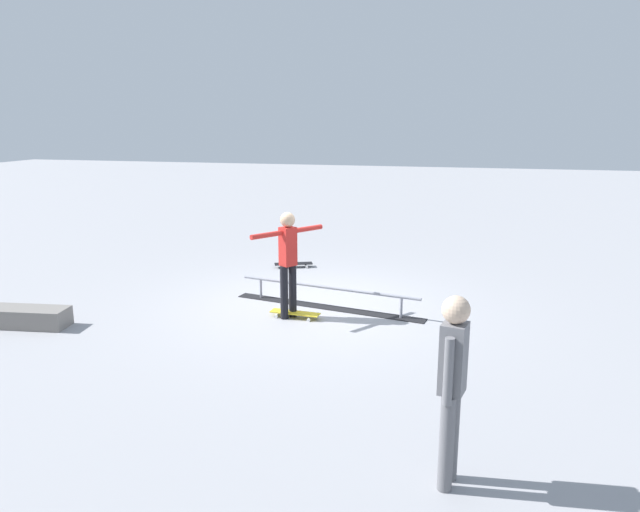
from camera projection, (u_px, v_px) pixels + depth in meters
ground_plane at (313, 307)px, 9.94m from camera, size 60.00×60.00×0.00m
grind_rail at (327, 298)px, 9.85m from camera, size 3.34×0.88×0.38m
skate_ledge at (7, 316)px, 9.01m from camera, size 1.93×0.67×0.29m
skater_main at (288, 257)px, 9.19m from camera, size 0.84×1.16×1.69m
skateboard_main at (295, 313)px, 9.39m from camera, size 0.81×0.31×0.09m
bystander_grey_shirt at (452, 381)px, 4.91m from camera, size 0.24×0.39×1.70m
loose_skateboard_black at (293, 264)px, 12.55m from camera, size 0.82×0.48×0.09m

